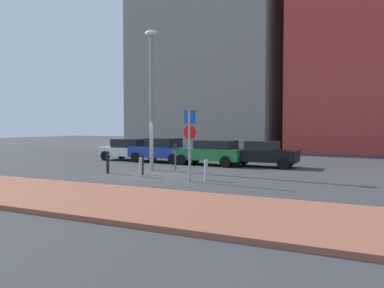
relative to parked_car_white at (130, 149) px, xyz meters
name	(u,v)px	position (x,y,z in m)	size (l,w,h in m)	color
ground_plane	(152,174)	(5.25, -5.65, -0.76)	(120.00, 120.00, 0.00)	#38383A
sidewalk_brick	(46,194)	(5.25, -12.15, -0.69)	(40.00, 4.27, 0.14)	#93513D
parked_car_white	(130,149)	(0.00, 0.00, 0.00)	(3.92, 2.06, 1.45)	white
parked_car_blue	(162,150)	(2.70, -0.29, 0.02)	(4.20, 2.17, 1.54)	#1E389E
parked_car_green	(211,152)	(6.19, -0.55, 0.01)	(4.30, 2.18, 1.47)	#237238
parked_car_black	(262,154)	(9.19, -0.28, -0.02)	(3.95, 1.97, 1.45)	black
parking_sign_post	(190,136)	(8.07, -7.22, 1.10)	(0.60, 0.13, 2.96)	gray
parking_meter	(175,153)	(5.57, -3.83, 0.14)	(0.18, 0.14, 1.39)	#4C4C51
street_lamp	(151,89)	(4.42, -4.32, 3.48)	(0.70, 0.36, 7.22)	gray
traffic_bollard_near	(142,164)	(5.00, -6.08, -0.28)	(0.13, 0.13, 0.95)	black
traffic_bollard_mid	(140,167)	(5.36, -6.78, -0.33)	(0.13, 0.13, 0.87)	#B7B7BC
traffic_bollard_far	(108,162)	(3.25, -6.45, -0.23)	(0.14, 0.14, 1.06)	black
traffic_bollard_edge	(206,170)	(8.51, -6.58, -0.32)	(0.15, 0.15, 0.87)	#B7B7BC
building_under_construction	(214,30)	(-1.25, 17.58, 12.02)	(14.91, 12.57, 25.57)	gray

